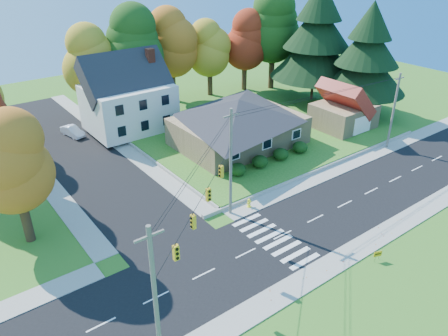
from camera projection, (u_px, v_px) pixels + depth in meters
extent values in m
plane|color=#3D7923|center=(283.00, 235.00, 36.47)|extent=(120.00, 120.00, 0.00)
cube|color=black|center=(283.00, 235.00, 36.46)|extent=(90.00, 8.00, 0.02)
cube|color=black|center=(77.00, 153.00, 50.61)|extent=(8.00, 44.00, 0.02)
cube|color=#9C9A90|center=(245.00, 209.00, 39.99)|extent=(90.00, 2.00, 0.08)
cube|color=#9C9A90|center=(329.00, 266.00, 32.91)|extent=(90.00, 2.00, 0.08)
cube|color=#3D7923|center=(244.00, 123.00, 58.15)|extent=(30.00, 30.00, 0.50)
cube|color=tan|center=(238.00, 131.00, 51.09)|extent=(14.00, 10.00, 3.20)
pyramid|color=#26262B|center=(239.00, 109.00, 49.84)|extent=(14.60, 10.60, 2.20)
cube|color=silver|center=(129.00, 107.00, 54.77)|extent=(10.00, 8.00, 5.60)
pyramid|color=#26262B|center=(126.00, 76.00, 52.92)|extent=(10.40, 8.40, 2.40)
cube|color=brown|center=(153.00, 87.00, 55.71)|extent=(0.90, 0.90, 9.60)
cube|color=tan|center=(343.00, 116.00, 55.77)|extent=(7.00, 6.00, 3.00)
pyramid|color=maroon|center=(346.00, 98.00, 54.70)|extent=(7.30, 6.30, 1.60)
cube|color=silver|center=(363.00, 125.00, 53.74)|extent=(3.20, 0.10, 2.20)
ellipsoid|color=#163A10|center=(238.00, 169.00, 44.48)|extent=(1.70, 1.70, 1.27)
ellipsoid|color=#163A10|center=(260.00, 161.00, 46.08)|extent=(1.70, 1.70, 1.27)
ellipsoid|color=#163A10|center=(281.00, 154.00, 47.68)|extent=(1.70, 1.70, 1.27)
ellipsoid|color=#163A10|center=(300.00, 147.00, 49.28)|extent=(1.70, 1.70, 1.27)
cylinder|color=#666059|center=(156.00, 305.00, 22.74)|extent=(0.26, 0.26, 10.00)
cube|color=#666059|center=(149.00, 236.00, 20.70)|extent=(1.60, 0.12, 0.12)
cylinder|color=#666059|center=(231.00, 164.00, 37.03)|extent=(0.26, 0.26, 10.00)
cube|color=#666059|center=(231.00, 115.00, 35.00)|extent=(1.60, 0.12, 0.12)
cylinder|color=#666059|center=(393.00, 112.00, 49.79)|extent=(0.26, 0.26, 9.00)
cube|color=#666059|center=(400.00, 78.00, 47.99)|extent=(1.60, 0.12, 0.12)
cube|color=gold|center=(176.00, 253.00, 25.05)|extent=(0.34, 0.26, 1.00)
cube|color=gold|center=(193.00, 222.00, 27.80)|extent=(0.26, 0.34, 1.00)
cube|color=gold|center=(208.00, 195.00, 30.76)|extent=(0.34, 0.26, 1.00)
cube|color=gold|center=(221.00, 171.00, 33.85)|extent=(0.26, 0.34, 1.00)
cylinder|color=black|center=(202.00, 198.00, 29.15)|extent=(13.02, 10.43, 0.04)
cylinder|color=#3F2A19|center=(95.00, 99.00, 58.00)|extent=(0.80, 0.80, 5.40)
sphere|color=#B49122|center=(91.00, 70.00, 56.19)|extent=(6.72, 6.72, 6.72)
sphere|color=#B49122|center=(89.00, 56.00, 55.41)|extent=(5.91, 5.91, 5.91)
sphere|color=#B49122|center=(87.00, 43.00, 54.64)|extent=(5.11, 5.11, 5.11)
cylinder|color=#3F2A19|center=(139.00, 89.00, 60.28)|extent=(0.86, 0.86, 6.30)
sphere|color=#1F4A14|center=(136.00, 56.00, 58.17)|extent=(7.84, 7.84, 7.84)
sphere|color=#1F4A14|center=(135.00, 41.00, 57.27)|extent=(6.90, 6.90, 6.90)
sphere|color=#1F4A14|center=(133.00, 25.00, 56.36)|extent=(5.96, 5.96, 5.96)
cylinder|color=#3F2A19|center=(173.00, 81.00, 64.29)|extent=(0.83, 0.83, 5.85)
sphere|color=#C0631A|center=(171.00, 53.00, 62.33)|extent=(7.28, 7.28, 7.28)
sphere|color=#C0631A|center=(170.00, 40.00, 61.49)|extent=(6.41, 6.41, 6.41)
sphere|color=#C0631A|center=(170.00, 26.00, 60.65)|extent=(5.53, 5.53, 5.53)
cylinder|color=#3F2A19|center=(210.00, 79.00, 66.99)|extent=(0.77, 0.77, 4.95)
sphere|color=#B49122|center=(210.00, 56.00, 65.33)|extent=(6.16, 6.16, 6.16)
sphere|color=#B49122|center=(209.00, 45.00, 64.62)|extent=(5.42, 5.42, 5.42)
sphere|color=#B49122|center=(209.00, 35.00, 63.91)|extent=(4.68, 4.68, 4.68)
cylinder|color=#3F2A19|center=(244.00, 73.00, 69.38)|extent=(0.80, 0.80, 5.40)
sphere|color=maroon|center=(245.00, 48.00, 67.57)|extent=(6.72, 6.72, 6.72)
sphere|color=maroon|center=(245.00, 37.00, 66.79)|extent=(5.91, 5.91, 5.91)
sphere|color=maroon|center=(245.00, 25.00, 66.01)|extent=(5.11, 5.11, 5.11)
cylinder|color=#3F2A19|center=(272.00, 67.00, 69.78)|extent=(0.89, 0.89, 6.75)
sphere|color=#1F4A14|center=(273.00, 36.00, 67.52)|extent=(8.40, 8.40, 8.40)
sphere|color=#1F4A14|center=(274.00, 22.00, 66.55)|extent=(7.39, 7.39, 7.39)
sphere|color=#1F4A14|center=(275.00, 7.00, 65.58)|extent=(6.38, 6.38, 6.38)
cylinder|color=#3F2A19|center=(312.00, 90.00, 65.54)|extent=(0.40, 0.40, 2.88)
cone|color=black|center=(316.00, 53.00, 63.02)|extent=(12.80, 12.80, 6.72)
cone|color=black|center=(318.00, 26.00, 61.25)|extent=(9.60, 9.60, 6.08)
cylinder|color=#3F2A19|center=(360.00, 104.00, 60.49)|extent=(0.40, 0.40, 2.52)
cone|color=black|center=(365.00, 70.00, 58.29)|extent=(11.20, 11.20, 5.88)
cone|color=black|center=(369.00, 44.00, 56.73)|extent=(8.40, 8.40, 5.32)
cone|color=black|center=(372.00, 20.00, 55.31)|extent=(5.60, 5.60, 4.76)
cylinder|color=#3F2A19|center=(25.00, 215.00, 34.76)|extent=(0.77, 0.77, 4.95)
sphere|color=#C0631A|center=(15.00, 175.00, 33.10)|extent=(6.16, 6.16, 6.16)
sphere|color=#C0631A|center=(10.00, 157.00, 32.39)|extent=(5.42, 5.42, 5.42)
sphere|color=#C0631A|center=(5.00, 138.00, 31.68)|extent=(4.68, 4.68, 4.68)
imported|color=silver|center=(73.00, 131.00, 54.66)|extent=(2.09, 3.97, 1.24)
cylinder|color=#FFF625|center=(249.00, 207.00, 40.22)|extent=(0.41, 0.41, 0.11)
cylinder|color=#FFF625|center=(249.00, 204.00, 40.06)|extent=(0.28, 0.28, 0.63)
sphere|color=#FFF625|center=(249.00, 200.00, 39.89)|extent=(0.30, 0.30, 0.30)
cylinder|color=#FFF625|center=(249.00, 203.00, 40.01)|extent=(0.53, 0.20, 0.14)
cylinder|color=black|center=(375.00, 259.00, 33.30)|extent=(0.02, 0.02, 0.57)
cylinder|color=black|center=(379.00, 256.00, 33.57)|extent=(0.02, 0.02, 0.57)
cube|color=#E9A40D|center=(378.00, 254.00, 33.28)|extent=(0.65, 0.27, 0.46)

